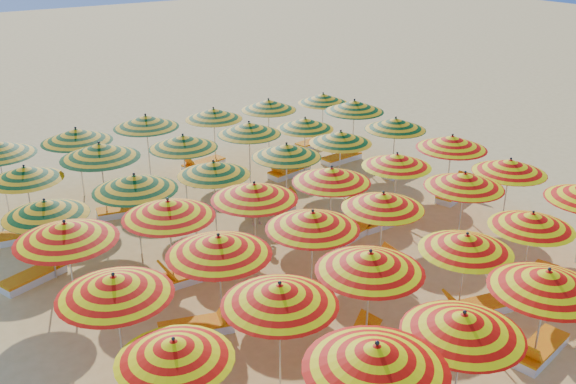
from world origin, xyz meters
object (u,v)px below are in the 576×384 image
object	(u,v)px
umbrella_21	(331,175)
lounger_11	(455,193)
umbrella_2	(463,324)
umbrella_19	(168,209)
lounger_3	(347,349)
umbrella_26	(214,168)
umbrella_12	(114,286)
lounger_8	(192,274)
umbrella_17	(510,166)
lounger_12	(35,276)
umbrella_13	(219,245)
lounger_7	(366,270)
umbrella_30	(25,173)
beachgoer_a	(257,205)
umbrella_24	(45,208)
lounger_9	(349,233)
umbrella_41	(323,98)
lounger_19	(203,164)
umbrella_18	(65,232)
lounger_1	(539,350)
umbrella_15	(383,201)
umbrella_10	(532,220)
lounger_10	(384,220)
lounger_13	(270,207)
umbrella_16	(464,180)
umbrella_20	(254,191)
umbrella_34	(305,124)
umbrella_22	(397,160)
umbrella_35	(354,106)
umbrella_33	(249,128)
umbrella_27	(286,151)
umbrella_31	(100,151)
umbrella_8	(370,262)
lounger_20	(315,142)
umbrella_38	(146,121)
umbrella_1	(376,357)
umbrella_39	(214,114)
umbrella_3	(548,280)
umbrella_40	(268,105)
lounger_16	(126,210)
umbrella_28	(341,137)
umbrella_29	(395,124)
lounger_6	(198,326)
umbrella_9	(466,243)
umbrella_37	(76,135)

from	to	relation	value
umbrella_21	lounger_11	size ratio (longest dim) A/B	1.59
umbrella_2	umbrella_19	size ratio (longest dim) A/B	1.03
lounger_3	umbrella_26	bearing A→B (deg)	76.39
umbrella_12	lounger_8	xyz separation A→B (m)	(2.88, 2.75, -2.02)
umbrella_17	lounger_12	distance (m)	13.75
umbrella_13	lounger_7	distance (m)	4.83
umbrella_30	beachgoer_a	bearing A→B (deg)	-27.47
umbrella_24	lounger_9	distance (m)	8.51
umbrella_41	lounger_19	size ratio (longest dim) A/B	1.22
umbrella_18	lounger_1	bearing A→B (deg)	-42.47
umbrella_26	umbrella_30	world-z (taller)	umbrella_26
umbrella_12	umbrella_15	distance (m)	7.35
umbrella_10	lounger_10	xyz separation A→B (m)	(-0.41, 4.82, -1.80)
umbrella_17	lounger_13	xyz separation A→B (m)	(-5.27, 5.01, -1.89)
umbrella_19	umbrella_10	bearing A→B (deg)	-35.11
umbrella_16	umbrella_19	bearing A→B (deg)	161.14
lounger_19	beachgoer_a	bearing A→B (deg)	70.20
umbrella_19	lounger_13	world-z (taller)	umbrella_19
umbrella_2	umbrella_20	size ratio (longest dim) A/B	1.16
lounger_10	umbrella_34	bearing A→B (deg)	84.01
umbrella_20	lounger_1	distance (m)	7.81
umbrella_22	umbrella_35	world-z (taller)	umbrella_35
umbrella_33	lounger_7	xyz separation A→B (m)	(-0.74, -7.28, -1.94)
umbrella_20	umbrella_27	size ratio (longest dim) A/B	1.05
umbrella_17	lounger_11	xyz separation A→B (m)	(0.60, 2.46, -1.89)
umbrella_30	lounger_3	size ratio (longest dim) A/B	1.40
umbrella_26	umbrella_31	size ratio (longest dim) A/B	0.81
lounger_10	lounger_13	distance (m)	3.71
umbrella_30	umbrella_8	bearing A→B (deg)	-64.43
umbrella_19	lounger_8	bearing A→B (deg)	-1.95
umbrella_34	lounger_20	world-z (taller)	umbrella_34
lounger_12	umbrella_38	bearing A→B (deg)	23.41
umbrella_35	umbrella_21	bearing A→B (deg)	-134.33
umbrella_1	lounger_8	bearing A→B (deg)	88.62
umbrella_20	umbrella_39	world-z (taller)	umbrella_20
umbrella_3	umbrella_33	xyz separation A→B (m)	(0.35, 12.23, -0.07)
umbrella_15	umbrella_39	bearing A→B (deg)	89.03
umbrella_35	umbrella_39	distance (m)	5.41
lounger_12	lounger_19	world-z (taller)	same
umbrella_40	lounger_16	xyz separation A→B (m)	(-6.95, -2.34, -1.90)
umbrella_31	umbrella_19	bearing A→B (deg)	-89.35
umbrella_17	umbrella_21	world-z (taller)	umbrella_21
umbrella_17	umbrella_28	world-z (taller)	umbrella_17
umbrella_10	lounger_8	world-z (taller)	umbrella_10
lounger_1	lounger_3	size ratio (longest dim) A/B	1.01
umbrella_29	lounger_6	world-z (taller)	umbrella_29
umbrella_9	umbrella_34	bearing A→B (deg)	76.10
lounger_19	umbrella_27	bearing A→B (deg)	84.92
umbrella_18	umbrella_21	xyz separation A→B (m)	(7.36, -0.34, -0.11)
umbrella_13	umbrella_37	bearing A→B (deg)	91.18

